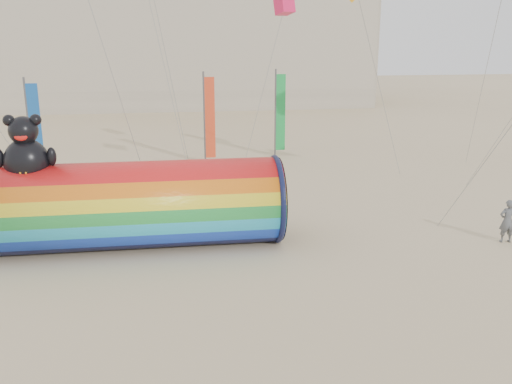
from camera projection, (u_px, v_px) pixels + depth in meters
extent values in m
plane|color=#CCB58C|center=(247.00, 283.00, 17.15)|extent=(160.00, 160.00, 0.00)
cube|color=#B7AD99|center=(65.00, 3.00, 56.50)|extent=(60.00, 15.00, 20.00)
cylinder|color=red|center=(131.00, 205.00, 19.68)|extent=(10.35, 3.02, 3.02)
torus|color=#0F1438|center=(275.00, 199.00, 20.41)|extent=(0.21, 3.17, 3.17)
cylinder|color=black|center=(279.00, 199.00, 20.42)|extent=(0.05, 2.99, 2.99)
ellipsoid|color=black|center=(27.00, 162.00, 18.77)|extent=(1.48, 1.32, 1.55)
ellipsoid|color=#EFA919|center=(24.00, 168.00, 18.34)|extent=(0.76, 0.33, 0.66)
sphere|color=black|center=(23.00, 131.00, 18.48)|extent=(0.95, 0.95, 0.95)
sphere|color=black|center=(9.00, 120.00, 18.33)|extent=(0.38, 0.38, 0.38)
sphere|color=black|center=(36.00, 120.00, 18.45)|extent=(0.38, 0.38, 0.38)
ellipsoid|color=red|center=(21.00, 137.00, 18.15)|extent=(0.42, 0.15, 0.27)
ellipsoid|color=black|center=(52.00, 156.00, 18.75)|extent=(0.31, 0.31, 0.62)
imported|color=#55585C|center=(507.00, 221.00, 20.26)|extent=(0.60, 0.42, 1.58)
cylinder|color=#59595E|center=(29.00, 131.00, 27.85)|extent=(0.10, 0.10, 5.20)
cube|color=#1654A6|center=(36.00, 130.00, 27.88)|extent=(0.56, 0.06, 4.50)
cylinder|color=#59595E|center=(204.00, 119.00, 31.69)|extent=(0.10, 0.10, 5.20)
cube|color=#E84320|center=(210.00, 118.00, 31.72)|extent=(0.56, 0.06, 4.50)
cylinder|color=#59595E|center=(275.00, 114.00, 33.77)|extent=(0.10, 0.10, 5.20)
cube|color=green|center=(281.00, 113.00, 33.80)|extent=(0.56, 0.06, 4.50)
cube|color=#F21A54|center=(284.00, 2.00, 27.36)|extent=(0.72, 0.72, 1.16)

